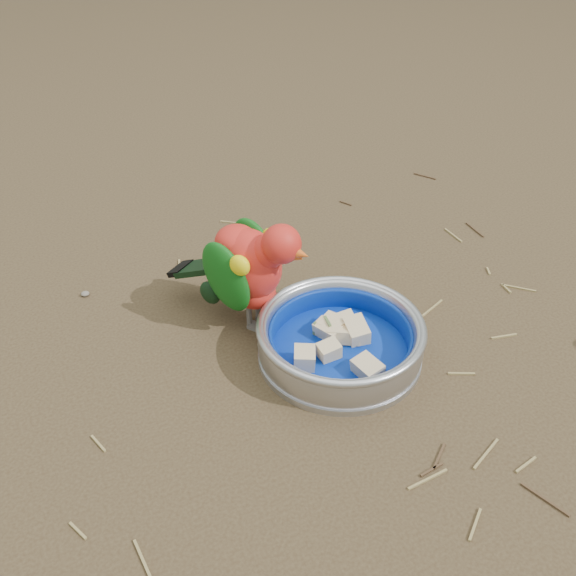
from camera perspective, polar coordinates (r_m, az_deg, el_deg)
ground at (r=0.94m, az=6.25°, el=-6.56°), size 60.00×60.00×0.00m
food_bowl at (r=0.94m, az=4.59°, el=-5.70°), size 0.24×0.24×0.02m
bowl_wall at (r=0.92m, az=4.68°, el=-4.31°), size 0.24×0.24×0.04m
fruit_wedges at (r=0.92m, az=4.66°, el=-4.64°), size 0.14×0.14×0.03m
lory_parrot at (r=0.95m, az=-3.42°, el=1.30°), size 0.21×0.24×0.18m
ground_debris at (r=0.97m, az=3.84°, el=-4.24°), size 0.90×0.80×0.01m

